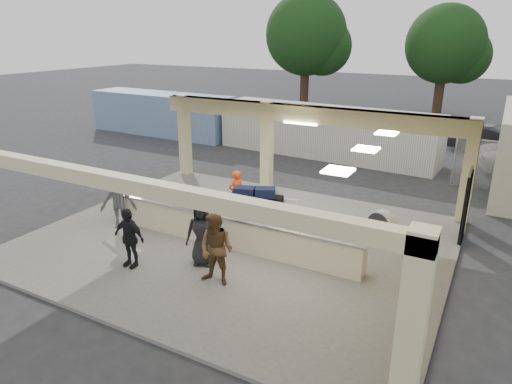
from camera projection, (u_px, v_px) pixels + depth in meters
The scene contains 15 objects.
ground at pixel (239, 242), 13.91m from camera, with size 120.00×120.00×0.00m, color #28282B.
pavilion at pixel (255, 195), 13.92m from camera, with size 12.01×10.00×3.55m.
baggage_counter at pixel (230, 230), 13.30m from camera, with size 8.20×0.58×0.98m.
luggage_cart at pixel (249, 209), 13.97m from camera, with size 2.87×2.10×1.51m.
drum_fan at pixel (381, 226), 13.47m from camera, with size 0.96×0.64×1.02m.
baggage_handler at pixel (236, 193), 15.36m from camera, with size 0.59×0.32×1.62m, color #E1420B.
passenger_a at pixel (216, 249), 11.13m from camera, with size 0.91×0.40×1.87m, color brown.
passenger_b at pixel (129, 238), 12.03m from camera, with size 0.96×0.35×1.64m, color black.
passenger_c at pixel (118, 201), 14.45m from camera, with size 1.13×0.40×1.75m, color #444348.
passenger_d at pixel (202, 233), 12.11m from camera, with size 0.88×0.36×1.81m, color black.
car_dark at pixel (492, 141), 23.70m from camera, with size 1.48×4.21×1.40m, color black.
container_white at pixel (325, 132), 23.21m from camera, with size 11.38×2.28×2.47m, color silver.
container_blue at pixel (162, 114), 28.26m from camera, with size 9.58×2.30×2.49m, color #7994C1.
tree_left at pixel (311, 38), 35.53m from camera, with size 6.60×6.30×9.00m.
tree_mid at pixel (450, 48), 32.89m from camera, with size 6.00×5.60×8.00m.
Camera 1 is at (6.49, -10.83, 6.06)m, focal length 32.00 mm.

